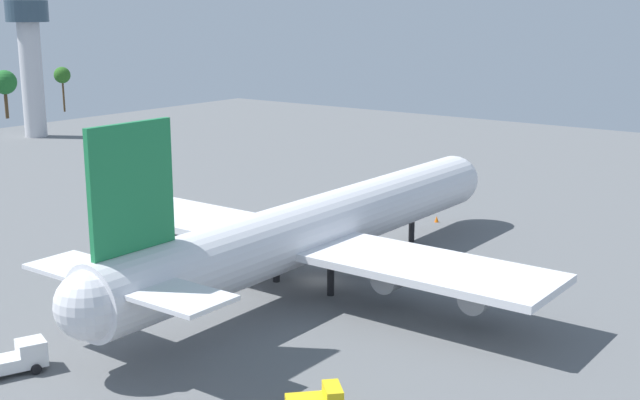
# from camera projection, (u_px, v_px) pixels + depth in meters

# --- Properties ---
(ground_plane) EXTENTS (250.14, 250.14, 0.00)m
(ground_plane) POSITION_uv_depth(u_px,v_px,m) (320.00, 281.00, 84.61)
(ground_plane) COLOR slate
(cargo_airplane) EXTENTS (62.53, 51.37, 18.86)m
(cargo_airplane) POSITION_uv_depth(u_px,v_px,m) (319.00, 227.00, 83.13)
(cargo_airplane) COLOR silver
(cargo_airplane) RESTS_ON ground_plane
(maintenance_van) EXTENTS (5.68, 3.86, 2.35)m
(maintenance_van) POSITION_uv_depth(u_px,v_px,m) (16.00, 359.00, 63.13)
(maintenance_van) COLOR white
(maintenance_van) RESTS_ON ground_plane
(safety_cone_nose) EXTENTS (0.57, 0.57, 0.81)m
(safety_cone_nose) POSITION_uv_depth(u_px,v_px,m) (437.00, 219.00, 107.69)
(safety_cone_nose) COLOR orange
(safety_cone_nose) RESTS_ON ground_plane
(control_tower) EXTENTS (8.78, 8.78, 28.71)m
(control_tower) POSITION_uv_depth(u_px,v_px,m) (30.00, 53.00, 175.15)
(control_tower) COLOR silver
(control_tower) RESTS_ON ground_plane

